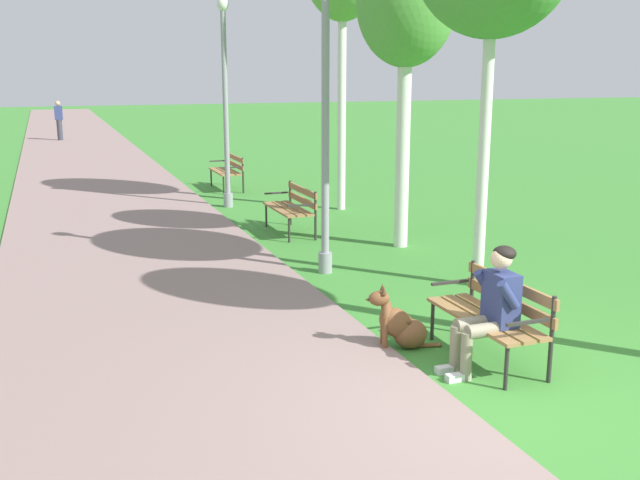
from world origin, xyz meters
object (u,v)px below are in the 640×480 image
pedestrian_distant (59,121)px  lamp_post_mid (225,101)px  park_bench_far (229,169)px  lamp_post_near (325,110)px  park_bench_mid (293,205)px  dog_brown (401,325)px  person_seated_on_near_bench (491,305)px  birch_tree_third (406,6)px  park_bench_near (493,311)px

pedestrian_distant → lamp_post_mid: bearing=-80.2°
park_bench_far → lamp_post_near: lamp_post_near is taller
park_bench_mid → dog_brown: park_bench_mid is taller
park_bench_mid → person_seated_on_near_bench: (-0.19, -6.60, 0.17)m
person_seated_on_near_bench → dog_brown: (-0.53, 0.84, -0.42)m
park_bench_mid → lamp_post_near: bearing=-98.5°
park_bench_far → dog_brown: 11.10m
birch_tree_third → pedestrian_distant: (-4.85, 21.83, -3.01)m
park_bench_far → dog_brown: bearing=-94.3°
park_bench_near → lamp_post_mid: size_ratio=0.34×
lamp_post_mid → park_bench_near: bearing=-86.9°
lamp_post_mid → birch_tree_third: bearing=-67.9°
park_bench_far → pedestrian_distant: 15.36m
lamp_post_near → park_bench_mid: bearing=81.5°
lamp_post_mid → park_bench_far: bearing=76.0°
park_bench_mid → birch_tree_third: birch_tree_third is taller
park_bench_mid → birch_tree_third: (1.36, -1.60, 3.34)m
park_bench_far → dog_brown: (-0.83, -11.07, -0.25)m
lamp_post_near → pedestrian_distant: size_ratio=2.73×
park_bench_mid → park_bench_far: (0.10, 5.30, 0.00)m
birch_tree_third → pedestrian_distant: bearing=102.5°
park_bench_near → lamp_post_near: 4.10m
lamp_post_near → pedestrian_distant: (-3.08, 22.93, -1.49)m
person_seated_on_near_bench → birch_tree_third: size_ratio=0.25×
park_bench_near → dog_brown: (-0.74, 0.58, -0.25)m
dog_brown → birch_tree_third: bearing=63.4°
person_seated_on_near_bench → pedestrian_distant: (-3.29, 26.84, 0.16)m
park_bench_far → pedestrian_distant: size_ratio=0.91×
dog_brown → lamp_post_mid: size_ratio=0.19×
dog_brown → lamp_post_near: 3.72m
lamp_post_near → dog_brown: bearing=-96.0°
park_bench_far → person_seated_on_near_bench: bearing=-91.4°
park_bench_mid → lamp_post_mid: lamp_post_mid is taller
park_bench_far → birch_tree_third: 7.77m
park_bench_near → pedestrian_distant: pedestrian_distant is taller
person_seated_on_near_bench → pedestrian_distant: bearing=97.0°
park_bench_mid → lamp_post_near: 3.28m
park_bench_near → pedestrian_distant: bearing=97.5°
lamp_post_mid → lamp_post_near: bearing=-89.2°
birch_tree_third → lamp_post_mid: bearing=112.1°
park_bench_mid → lamp_post_mid: 3.46m
park_bench_mid → pedestrian_distant: pedestrian_distant is taller
lamp_post_near → birch_tree_third: bearing=31.8°
park_bench_far → lamp_post_mid: (-0.59, -2.35, 1.74)m
park_bench_far → pedestrian_distant: (-3.59, 14.93, 0.33)m
birch_tree_third → pedestrian_distant: size_ratio=3.00×
pedestrian_distant → birch_tree_third: bearing=-77.5°
dog_brown → pedestrian_distant: pedestrian_distant is taller
lamp_post_mid → park_bench_mid: bearing=-80.6°
park_bench_near → person_seated_on_near_bench: 0.37m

